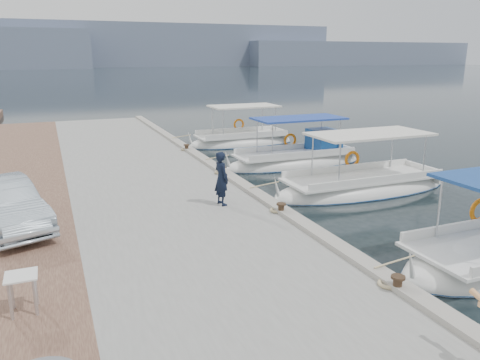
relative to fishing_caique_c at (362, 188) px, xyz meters
name	(u,v)px	position (x,y,z in m)	size (l,w,h in m)	color
ground	(318,247)	(-4.31, -3.92, -0.12)	(400.00, 400.00, 0.00)	black
concrete_quay	(164,199)	(-7.31, 1.08, 0.13)	(6.00, 40.00, 0.50)	gray
quay_curb	(240,182)	(-4.53, 1.08, 0.44)	(0.44, 40.00, 0.12)	gray
cobblestone_strip	(1,218)	(-12.31, 1.08, 0.13)	(4.00, 40.00, 0.50)	brown
distant_hills	(132,49)	(25.30, 197.58, 7.49)	(330.00, 60.00, 18.00)	slate
fishing_caique_c	(362,188)	(0.00, 0.00, 0.00)	(7.45, 2.42, 2.83)	white
fishing_caique_d	(296,161)	(-0.16, 4.81, 0.07)	(6.92, 2.19, 2.83)	white
fishing_caique_e	(241,142)	(-0.55, 10.62, 0.00)	(6.34, 2.39, 2.83)	white
mooring_bollards	(281,208)	(-4.66, -2.42, 0.57)	(0.28, 20.28, 0.33)	black
fisherman	(221,178)	(-5.96, -0.91, 1.21)	(0.61, 0.40, 1.67)	black
parked_car	(3,205)	(-12.03, -0.73, 1.05)	(1.42, 4.08, 1.35)	silver
folding_table	(22,286)	(-11.41, -5.48, 0.90)	(0.55, 0.55, 0.73)	silver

